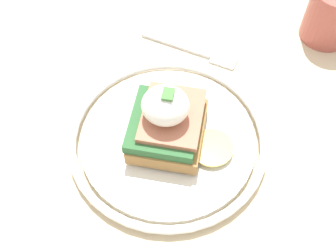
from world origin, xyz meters
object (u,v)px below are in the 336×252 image
(plate, at_px, (168,138))
(sandwich, at_px, (168,121))
(cup, at_px, (332,13))
(fork, at_px, (194,51))

(plate, bearing_deg, sandwich, -152.42)
(plate, distance_m, cup, 0.29)
(fork, bearing_deg, cup, 110.36)
(plate, height_order, fork, plate)
(fork, height_order, cup, cup)
(plate, height_order, sandwich, sandwich)
(plate, bearing_deg, cup, 139.40)
(plate, distance_m, sandwich, 0.04)
(fork, distance_m, cup, 0.20)
(sandwich, height_order, fork, sandwich)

